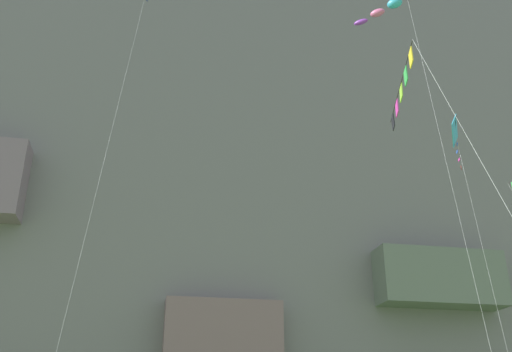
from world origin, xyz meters
TOP-DOWN VIEW (x-y plane):
  - cliff_face at (-0.02, 64.95)m, footprint 180.00×27.65m
  - kite_banner_far_right at (0.55, 13.11)m, footprint 2.67×7.45m
  - kite_windsock_mid_right at (7.11, 25.49)m, footprint 3.59×6.96m
  - kite_diamond_front_field at (-8.81, 28.61)m, footprint 3.39×4.91m
  - kite_diamond_upper_right at (11.60, 28.30)m, footprint 1.65×3.55m

SIDE VIEW (x-z plane):
  - kite_banner_far_right at x=0.55m, z-range 5.43..17.82m
  - kite_diamond_upper_right at x=11.60m, z-range 8.89..29.92m
  - kite_diamond_front_field at x=-8.81m, z-range 11.86..41.97m
  - kite_windsock_mid_right at x=7.11m, z-range 13.17..40.82m
  - cliff_face at x=-0.02m, z-range -0.04..55.91m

